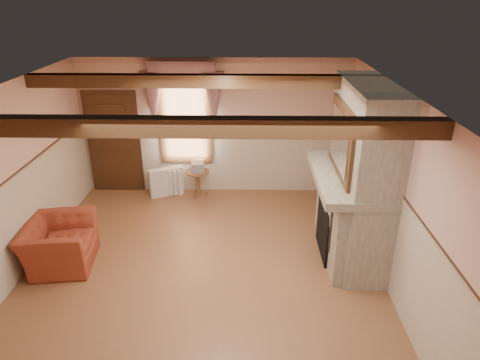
{
  "coord_description": "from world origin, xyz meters",
  "views": [
    {
      "loc": [
        0.69,
        -5.44,
        4.0
      ],
      "look_at": [
        0.57,
        0.8,
        1.21
      ],
      "focal_mm": 32.0,
      "sensor_mm": 36.0,
      "label": 1
    }
  ],
  "objects_px": {
    "armchair": "(59,244)",
    "oil_lamp": "(346,158)",
    "side_table": "(198,183)",
    "bowl": "(348,167)",
    "radiator": "(166,182)",
    "mantel_clock": "(340,149)"
  },
  "relations": [
    {
      "from": "side_table",
      "to": "radiator",
      "type": "xyz_separation_m",
      "value": [
        -0.67,
        0.0,
        0.02
      ]
    },
    {
      "from": "armchair",
      "to": "radiator",
      "type": "distance_m",
      "value": 2.8
    },
    {
      "from": "radiator",
      "to": "oil_lamp",
      "type": "distance_m",
      "value": 3.94
    },
    {
      "from": "side_table",
      "to": "mantel_clock",
      "type": "bearing_deg",
      "value": -26.49
    },
    {
      "from": "side_table",
      "to": "oil_lamp",
      "type": "height_order",
      "value": "oil_lamp"
    },
    {
      "from": "armchair",
      "to": "oil_lamp",
      "type": "relative_size",
      "value": 3.98
    },
    {
      "from": "radiator",
      "to": "bowl",
      "type": "height_order",
      "value": "bowl"
    },
    {
      "from": "bowl",
      "to": "mantel_clock",
      "type": "distance_m",
      "value": 0.66
    },
    {
      "from": "radiator",
      "to": "bowl",
      "type": "distance_m",
      "value": 3.98
    },
    {
      "from": "bowl",
      "to": "oil_lamp",
      "type": "xyz_separation_m",
      "value": [
        0.0,
        0.16,
        0.1
      ]
    },
    {
      "from": "armchair",
      "to": "bowl",
      "type": "distance_m",
      "value": 4.66
    },
    {
      "from": "bowl",
      "to": "oil_lamp",
      "type": "height_order",
      "value": "oil_lamp"
    },
    {
      "from": "side_table",
      "to": "oil_lamp",
      "type": "distance_m",
      "value": 3.41
    },
    {
      "from": "bowl",
      "to": "armchair",
      "type": "bearing_deg",
      "value": -172.91
    },
    {
      "from": "side_table",
      "to": "bowl",
      "type": "bearing_deg",
      "value": -36.94
    },
    {
      "from": "radiator",
      "to": "bowl",
      "type": "bearing_deg",
      "value": -54.47
    },
    {
      "from": "side_table",
      "to": "bowl",
      "type": "relative_size",
      "value": 1.55
    },
    {
      "from": "armchair",
      "to": "radiator",
      "type": "xyz_separation_m",
      "value": [
        1.22,
        2.51,
        -0.06
      ]
    },
    {
      "from": "side_table",
      "to": "oil_lamp",
      "type": "bearing_deg",
      "value": -34.69
    },
    {
      "from": "side_table",
      "to": "bowl",
      "type": "distance_m",
      "value": 3.46
    },
    {
      "from": "side_table",
      "to": "oil_lamp",
      "type": "relative_size",
      "value": 1.96
    },
    {
      "from": "armchair",
      "to": "oil_lamp",
      "type": "height_order",
      "value": "oil_lamp"
    }
  ]
}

